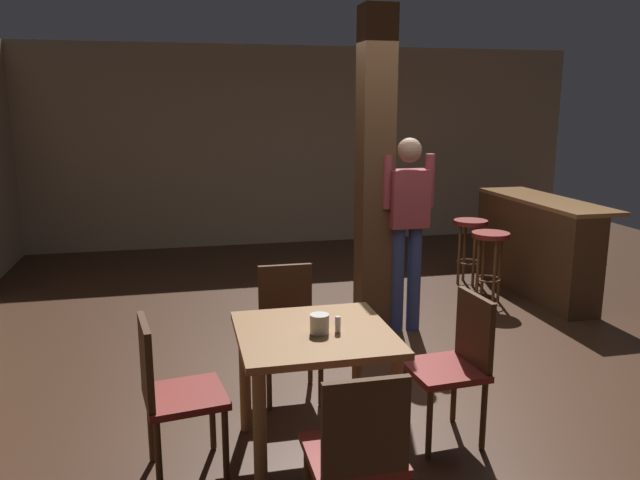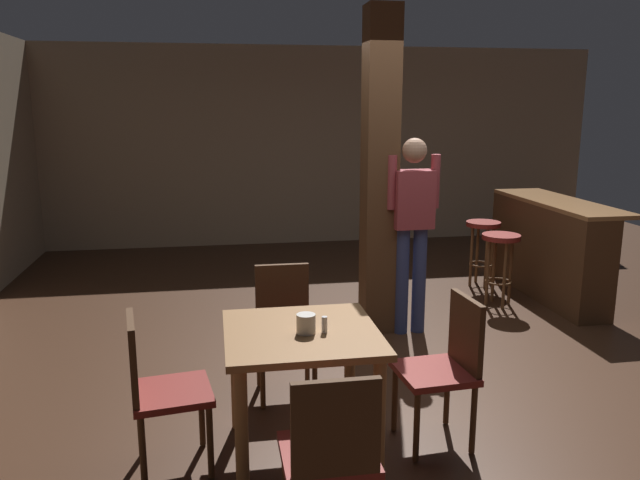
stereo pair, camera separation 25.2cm
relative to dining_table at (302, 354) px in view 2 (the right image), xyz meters
The scene contains 14 objects.
ground_plane 1.77m from the dining_table, 45.97° to the left, with size 10.80×10.80×0.00m, color #382114.
wall_back 5.86m from the dining_table, 78.54° to the left, with size 8.00×0.10×2.80m, color gray.
pillar 2.29m from the dining_table, 63.63° to the left, with size 0.28×0.28×2.80m, color #4C301C.
dining_table is the anchor object (origin of this frame).
chair_south 0.86m from the dining_table, 89.40° to the right, with size 0.42×0.42×0.89m.
chair_east 0.87m from the dining_table, ahead, with size 0.45×0.45×0.89m.
chair_west 0.81m from the dining_table, behind, with size 0.48×0.48×0.89m.
chair_north 0.83m from the dining_table, 90.52° to the left, with size 0.42×0.42×0.89m.
napkin_cup 0.20m from the dining_table, 64.67° to the right, with size 0.11×0.11×0.11m, color beige.
salt_shaker 0.23m from the dining_table, 23.16° to the right, with size 0.03×0.03×0.09m, color silver.
standing_person 2.21m from the dining_table, 55.90° to the left, with size 0.47×0.22×1.72m.
bar_counter 3.96m from the dining_table, 41.27° to the left, with size 0.56×1.89×1.02m.
bar_stool_near 3.34m from the dining_table, 45.56° to the left, with size 0.38×0.38×0.73m.
bar_stool_mid 3.94m from the dining_table, 51.37° to the left, with size 0.38×0.38×0.73m.
Camera 2 is at (-1.61, -4.47, 2.00)m, focal length 35.00 mm.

